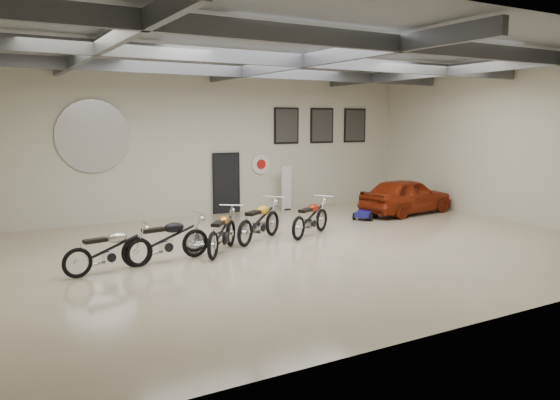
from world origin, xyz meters
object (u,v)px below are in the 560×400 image
vintage_car (406,196)px  motorcycle_yellow (259,220)px  motorcycle_red (311,217)px  banner_stand (287,187)px  go_kart (366,211)px  motorcycle_black (166,239)px  motorcycle_gold (222,231)px  motorcycle_silver (109,249)px

vintage_car → motorcycle_yellow: bearing=93.6°
motorcycle_red → vintage_car: bearing=-13.7°
banner_stand → go_kart: 3.28m
banner_stand → motorcycle_black: (-6.30, -5.19, -0.30)m
motorcycle_yellow → vintage_car: vintage_car is taller
motorcycle_yellow → go_kart: size_ratio=1.56×
motorcycle_gold → go_kart: size_ratio=1.50×
go_kart → banner_stand: bearing=78.3°
motorcycle_black → motorcycle_gold: motorcycle_black is taller
motorcycle_yellow → motorcycle_red: size_ratio=1.06×
motorcycle_gold → go_kart: motorcycle_gold is taller
motorcycle_silver → vintage_car: vintage_car is taller
go_kart → motorcycle_yellow: bearing=157.3°
motorcycle_black → motorcycle_yellow: bearing=10.4°
motorcycle_silver → vintage_car: bearing=2.8°
motorcycle_black → vintage_car: bearing=6.3°
go_kart → motorcycle_black: bearing=158.0°
motorcycle_black → go_kart: size_ratio=1.50×
motorcycle_gold → vintage_car: bearing=-34.4°
motorcycle_black → vintage_car: (9.56, 2.33, 0.08)m
go_kart → motorcycle_red: bearing=166.0°
motorcycle_red → motorcycle_gold: bearing=161.5°
motorcycle_silver → go_kart: size_ratio=1.41×
motorcycle_yellow → motorcycle_red: (1.61, -0.10, -0.03)m
motorcycle_red → go_kart: bearing=-5.6°
go_kart → vintage_car: size_ratio=0.38×
vintage_car → go_kart: bearing=82.1°
banner_stand → go_kart: (1.46, -2.87, -0.60)m
motorcycle_red → vintage_car: 5.23m
motorcycle_black → vintage_car: size_ratio=0.57×
motorcycle_silver → go_kart: motorcycle_silver is taller
motorcycle_red → vintage_car: (5.02, 1.49, 0.10)m
motorcycle_silver → motorcycle_red: bearing=-0.0°
banner_stand → motorcycle_silver: 9.39m
banner_stand → motorcycle_yellow: 5.43m
motorcycle_black → motorcycle_gold: size_ratio=1.00×
motorcycle_black → motorcycle_red: size_ratio=1.02×
motorcycle_yellow → go_kart: motorcycle_yellow is taller
motorcycle_black → vintage_car: 9.84m
motorcycle_yellow → motorcycle_gold: bearing=173.4°
vintage_car → motorcycle_red: bearing=98.3°
vintage_car → motorcycle_gold: bearing=96.5°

